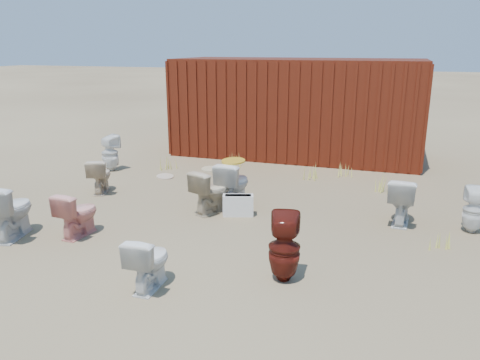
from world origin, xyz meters
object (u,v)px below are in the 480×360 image
(toilet_back_yellowlid, at_px, (233,184))
(shipping_container, at_px, (297,108))
(toilet_back_beige_left, at_px, (100,176))
(toilet_front_a, at_px, (10,210))
(toilet_back_a, at_px, (110,153))
(toilet_back_beige_right, at_px, (211,191))
(toilet_front_c, at_px, (149,261))
(toilet_front_maroon, at_px, (284,248))
(toilet_front_e, at_px, (402,200))
(toilet_front_pink, at_px, (78,214))
(loose_tank, at_px, (238,205))
(toilet_back_e, at_px, (474,210))

(toilet_back_yellowlid, bearing_deg, shipping_container, -86.59)
(shipping_container, distance_m, toilet_back_beige_left, 5.34)
(toilet_front_a, relative_size, toilet_back_a, 1.02)
(toilet_front_a, height_order, toilet_back_beige_right, toilet_front_a)
(toilet_front_c, xyz_separation_m, toilet_back_a, (-3.43, 4.44, 0.08))
(toilet_front_maroon, xyz_separation_m, toilet_back_beige_left, (-4.12, 2.31, -0.09))
(toilet_front_e, height_order, toilet_back_beige_right, toilet_front_e)
(toilet_front_a, distance_m, toilet_front_maroon, 4.07)
(toilet_front_e, bearing_deg, toilet_back_beige_right, 13.38)
(toilet_back_a, distance_m, toilet_back_yellowlid, 3.66)
(shipping_container, distance_m, toilet_back_a, 4.73)
(shipping_container, xyz_separation_m, toilet_front_a, (-2.81, -6.71, -0.79))
(shipping_container, distance_m, toilet_front_a, 7.31)
(toilet_front_e, relative_size, toilet_back_yellowlid, 0.95)
(shipping_container, relative_size, toilet_back_yellowlid, 7.63)
(toilet_front_a, height_order, toilet_back_a, toilet_front_a)
(shipping_container, distance_m, toilet_front_c, 7.45)
(shipping_container, xyz_separation_m, toilet_back_yellowlid, (-0.21, -4.33, -0.81))
(toilet_front_e, bearing_deg, toilet_front_pink, 28.58)
(toilet_front_c, xyz_separation_m, toilet_back_beige_left, (-2.69, 2.98, 0.00))
(loose_tank, bearing_deg, toilet_back_e, -11.36)
(toilet_back_yellowlid, distance_m, toilet_back_e, 3.81)
(toilet_front_pink, bearing_deg, toilet_back_beige_left, -59.09)
(toilet_front_a, distance_m, toilet_front_pink, 0.96)
(toilet_front_e, distance_m, toilet_back_yellowlid, 2.79)
(toilet_front_a, relative_size, toilet_front_pink, 1.21)
(toilet_front_a, xyz_separation_m, toilet_back_a, (-0.79, 3.74, -0.01))
(shipping_container, height_order, toilet_front_maroon, shipping_container)
(toilet_back_yellowlid, bearing_deg, toilet_back_e, -174.52)
(shipping_container, height_order, toilet_back_beige_right, shipping_container)
(toilet_front_a, relative_size, toilet_front_e, 1.10)
(toilet_front_pink, relative_size, toilet_back_beige_left, 1.03)
(toilet_front_a, xyz_separation_m, toilet_back_yellowlid, (2.60, 2.37, -0.02))
(shipping_container, relative_size, toilet_back_a, 7.44)
(toilet_front_pink, distance_m, toilet_front_e, 4.94)
(toilet_front_maroon, bearing_deg, shipping_container, -89.76)
(toilet_back_a, xyz_separation_m, toilet_back_beige_left, (0.74, -1.46, -0.07))
(toilet_front_a, height_order, toilet_back_e, toilet_front_a)
(shipping_container, bearing_deg, loose_tank, -89.58)
(toilet_front_maroon, xyz_separation_m, toilet_back_beige_right, (-1.70, 1.94, -0.05))
(toilet_front_maroon, distance_m, toilet_back_e, 3.32)
(toilet_front_pink, relative_size, toilet_front_maroon, 0.81)
(toilet_front_pink, xyz_separation_m, toilet_front_maroon, (3.19, -0.39, 0.08))
(toilet_front_e, relative_size, toilet_back_a, 0.93)
(toilet_front_c, bearing_deg, toilet_back_yellowlid, -90.81)
(toilet_back_e, bearing_deg, toilet_back_a, -12.14)
(toilet_back_yellowlid, height_order, loose_tank, toilet_back_yellowlid)
(toilet_back_yellowlid, relative_size, loose_tank, 1.57)
(toilet_front_a, height_order, toilet_front_maroon, toilet_front_maroon)
(toilet_back_beige_left, relative_size, toilet_back_beige_right, 0.90)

